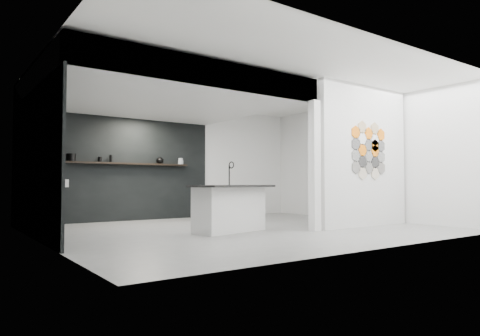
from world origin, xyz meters
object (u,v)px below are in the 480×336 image
partition_panel (364,156)px  glass_vase (181,161)px  stockpot (71,157)px  glass_bowl (181,162)px  kitchen_island (230,208)px  bottle_dark (111,159)px  kettle (160,160)px  utensil_cup (100,159)px  wall_basin (51,183)px

partition_panel → glass_vase: 4.39m
stockpot → glass_bowl: 2.57m
kitchen_island → bottle_dark: 3.44m
stockpot → glass_vase: stockpot is taller
glass_bowl → bottle_dark: bearing=180.0°
bottle_dark → stockpot: bearing=180.0°
stockpot → kettle: stockpot is taller
utensil_cup → glass_vase: bearing=0.0°
kettle → bottle_dark: 1.18m
kitchen_island → kettle: 3.27m
bottle_dark → utensil_cup: bearing=180.0°
kettle → stockpot: bearing=158.6°
glass_bowl → glass_vase: bearing=0.0°
kettle → utensil_cup: bearing=158.6°
partition_panel → glass_vase: bearing=118.2°
kettle → glass_bowl: size_ratio=1.36×
kitchen_island → glass_vase: bearing=65.6°
glass_vase → stockpot: bearing=180.0°
stockpot → glass_vase: size_ratio=1.27×
partition_panel → glass_bowl: partition_panel is taller
partition_panel → glass_bowl: 4.39m
wall_basin → kettle: 3.55m
stockpot → utensil_cup: 0.60m
glass_bowl → utensil_cup: size_ratio=1.23×
partition_panel → glass_vase: partition_panel is taller
bottle_dark → utensil_cup: (-0.24, 0.00, -0.03)m
utensil_cup → glass_bowl: bearing=0.0°
kitchen_island → stockpot: stockpot is taller
wall_basin → glass_bowl: bearing=31.3°
partition_panel → glass_bowl: (-2.08, 3.87, -0.03)m
wall_basin → kettle: (2.84, 2.07, 0.55)m
bottle_dark → utensil_cup: size_ratio=1.51×
glass_bowl → kettle: bearing=180.0°
glass_bowl → kitchen_island: bearing=-102.1°
wall_basin → utensil_cup: 2.56m
glass_bowl → glass_vase: 0.03m
partition_panel → bottle_dark: bearing=134.5°
glass_bowl → glass_vase: glass_vase is taller
kitchen_island → glass_vase: size_ratio=11.18×
wall_basin → partition_panel: bearing=-18.2°
kitchen_island → kettle: bearing=75.5°
stockpot → bottle_dark: size_ratio=1.18×
partition_panel → kettle: bearing=124.2°
kitchen_island → bottle_dark: (-1.06, 3.12, 0.98)m
kitchen_island → glass_bowl: glass_bowl is taller
bottle_dark → glass_bowl: bearing=0.0°
glass_vase → kitchen_island: bearing=-102.1°
wall_basin → utensil_cup: utensil_cup is taller
wall_basin → glass_bowl: size_ratio=4.62×
kitchen_island → stockpot: (-1.90, 3.12, 0.98)m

